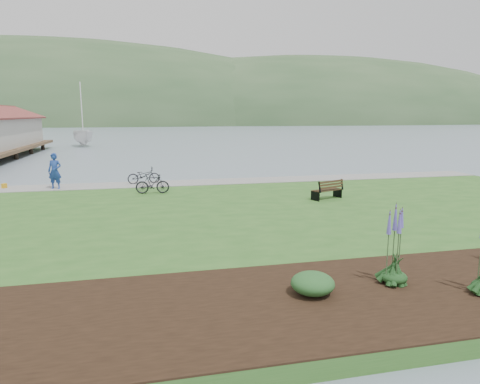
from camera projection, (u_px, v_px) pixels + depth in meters
The scene contains 13 objects.
ground at pixel (245, 214), 18.93m from camera, with size 600.00×600.00×0.00m, color slate.
lawn at pixel (257, 221), 16.98m from camera, with size 34.00×20.00×0.40m, color #2C5B20.
shoreline_path at pixel (218, 182), 25.48m from camera, with size 34.00×2.20×0.03m, color gray.
garden_bed at pixel (466, 284), 10.12m from camera, with size 24.00×4.40×0.04m, color black.
far_hillside at pixel (198, 125), 186.36m from camera, with size 580.00×80.00×38.00m, color #30502D, non-canonical shape.
park_bench at pixel (328, 189), 20.22m from camera, with size 1.66×1.15×0.96m.
person at pixel (55, 168), 22.82m from camera, with size 0.83×0.57×2.28m, color navy.
bicycle_a at pixel (144, 176), 24.73m from camera, with size 1.84×0.64×0.96m, color black.
bicycle_b at pixel (152, 184), 21.66m from camera, with size 1.67×0.48×1.01m, color black.
sailboat at pixel (84, 146), 59.07m from camera, with size 10.50×10.70×27.69m, color silver.
pannier at pixel (4, 186), 23.17m from camera, with size 0.17×0.26×0.28m, color gold.
echium_4 at pixel (396, 245), 9.93m from camera, with size 0.62×0.62×2.28m.
shrub_0 at pixel (313, 283), 9.45m from camera, with size 0.97×0.97×0.49m, color #1E4C21.
Camera 1 is at (-4.35, -17.93, 4.37)m, focal length 32.00 mm.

